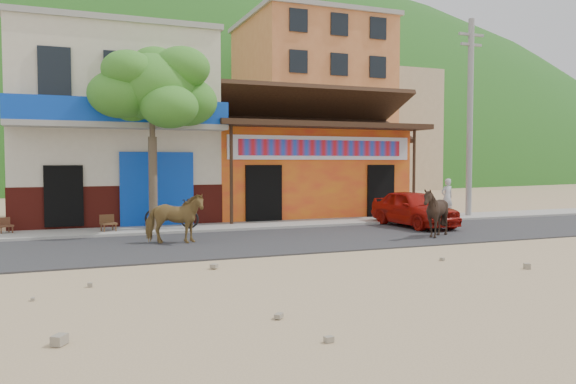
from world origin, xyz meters
The scene contains 17 objects.
ground centered at (0.00, 0.00, 0.00)m, with size 120.00×120.00×0.00m, color #9E825B.
road centered at (0.00, 2.50, 0.02)m, with size 60.00×5.00×0.04m, color #28282B.
sidewalk centered at (0.00, 6.00, 0.06)m, with size 60.00×2.00×0.12m, color gray.
dance_club centered at (2.00, 10.00, 1.80)m, with size 8.00×6.00×3.60m, color orange.
cafe_building centered at (-5.50, 10.00, 3.50)m, with size 7.00×6.00×7.00m, color beige.
apartment_front centered at (9.00, 24.00, 6.00)m, with size 9.00×9.00×12.00m, color #CC723F.
apartment_rear centered at (18.00, 30.00, 5.00)m, with size 8.00×8.00×10.00m, color tan.
hillside centered at (0.00, 70.00, 12.00)m, with size 100.00×40.00×24.00m, color #194C14.
tree centered at (-4.60, 5.80, 3.12)m, with size 3.00×3.00×6.00m, color #2D721E, non-canonical shape.
utility_pole centered at (8.20, 6.00, 4.12)m, with size 0.24×0.24×8.00m, color gray.
cow_tan centered at (-4.44, 2.88, 0.74)m, with size 0.75×1.65×1.39m, color olive.
cow_dark centered at (3.09, 1.28, 0.78)m, with size 1.20×1.35×1.48m, color black.
red_car centered at (4.16, 3.98, 0.68)m, with size 1.52×3.77×1.29m, color #A2120B.
scooter centered at (-4.00, 5.86, 0.61)m, with size 0.65×1.85×0.97m, color black.
pedestrian centered at (7.20, 6.10, 0.88)m, with size 0.55×0.36×1.52m, color silver.
cafe_chair_left centered at (-9.00, 6.48, 0.56)m, with size 0.41×0.41×0.88m, color #4B2919, non-canonical shape.
cafe_chair_right centered at (-6.00, 5.79, 0.60)m, with size 0.45×0.45×0.97m, color #53361B, non-canonical shape.
Camera 1 is at (-7.21, -12.70, 2.28)m, focal length 35.00 mm.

